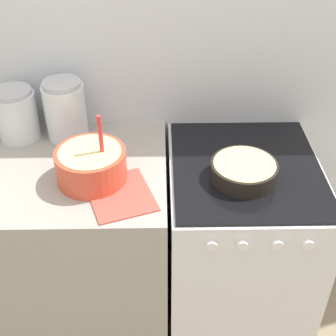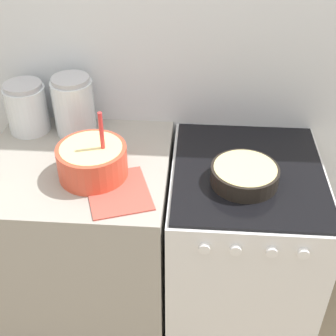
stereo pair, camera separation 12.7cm
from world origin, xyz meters
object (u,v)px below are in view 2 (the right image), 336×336
object	(u,v)px
stove	(238,253)
storage_jar_middle	(74,109)
baking_pan	(245,175)
mixing_bowl	(92,160)
storage_jar_left	(27,110)

from	to	relation	value
stove	storage_jar_middle	size ratio (longest dim) A/B	3.65
baking_pan	storage_jar_middle	world-z (taller)	storage_jar_middle
stove	storage_jar_middle	distance (m)	0.96
baking_pan	stove	bearing A→B (deg)	71.80
stove	mixing_bowl	xyz separation A→B (m)	(-0.60, -0.07, 0.54)
stove	mixing_bowl	distance (m)	0.81
storage_jar_left	mixing_bowl	bearing A→B (deg)	-42.11
storage_jar_middle	storage_jar_left	bearing A→B (deg)	180.00
stove	baking_pan	size ratio (longest dim) A/B	3.67
storage_jar_left	storage_jar_middle	bearing A→B (deg)	-0.00
storage_jar_left	storage_jar_middle	size ratio (longest dim) A/B	0.86
baking_pan	storage_jar_middle	bearing A→B (deg)	156.02
mixing_bowl	storage_jar_left	size ratio (longest dim) A/B	1.25
stove	mixing_bowl	bearing A→B (deg)	-172.96
stove	storage_jar_left	bearing A→B (deg)	165.85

